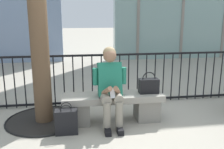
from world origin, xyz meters
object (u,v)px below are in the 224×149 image
Objects in this scene: stone_bench at (113,105)px; shopping_bag at (67,121)px; seated_person_with_phone at (110,84)px; handbag_on_bench at (149,85)px.

stone_bench is 3.51× the size of shopping_bag.
seated_person_with_phone is 0.84m from shopping_bag.
seated_person_with_phone is at bearing 17.34° from shopping_bag.
seated_person_with_phone is 2.66× the size of shopping_bag.
stone_bench is 1.32× the size of seated_person_with_phone.
stone_bench is 0.40m from seated_person_with_phone.
handbag_on_bench is at bearing 14.06° from shopping_bag.
seated_person_with_phone is 3.50× the size of handbag_on_bench.
shopping_bag is (-0.73, -0.34, -0.09)m from stone_bench.
shopping_bag is (-1.31, -0.33, -0.39)m from handbag_on_bench.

